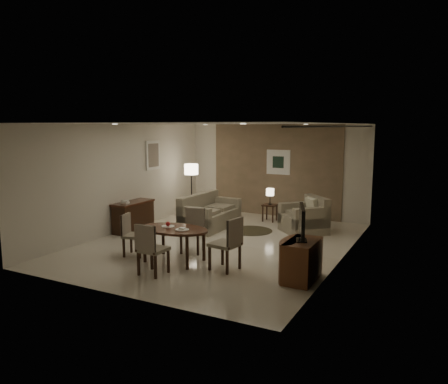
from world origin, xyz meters
The scene contains 31 objects.
room_shell centered at (0.00, 0.40, 1.35)m, with size 5.50×7.00×2.70m.
taupe_accent centered at (0.00, 3.48, 1.35)m, with size 3.96×0.03×2.70m, color #7E644E.
curtain_wall centered at (2.68, 0.00, 1.32)m, with size 0.08×6.70×2.58m, color beige, non-canonical shape.
curtain_rod centered at (2.68, 0.00, 2.64)m, with size 0.03×0.03×6.80m, color black.
art_back_frame centered at (0.10, 3.46, 1.60)m, with size 0.72×0.03×0.72m, color silver.
art_back_canvas centered at (0.10, 3.44, 1.60)m, with size 0.34×0.01×0.34m, color black.
art_left_frame centered at (-2.72, 1.20, 1.85)m, with size 0.03×0.60×0.80m, color silver.
art_left_canvas centered at (-2.71, 1.20, 1.85)m, with size 0.01×0.46×0.64m, color gray.
downlight_nl centered at (-1.40, -1.80, 2.69)m, with size 0.10×0.10×0.01m, color white.
downlight_nr centered at (1.40, -1.80, 2.69)m, with size 0.10×0.10×0.01m, color white.
downlight_fl centered at (-1.40, 1.80, 2.69)m, with size 0.10×0.10×0.01m, color white.
downlight_fr centered at (1.40, 1.80, 2.69)m, with size 0.10×0.10×0.01m, color white.
console_desk centered at (-2.49, 0.00, 0.38)m, with size 0.48×1.20×0.75m, color #492617, non-canonical shape.
telephone centered at (-2.49, -0.30, 0.80)m, with size 0.20×0.14×0.09m, color white, non-canonical shape.
tv_cabinet centered at (2.40, -1.50, 0.35)m, with size 0.48×0.90×0.70m, color brown, non-canonical shape.
flat_tv centered at (2.38, -1.50, 1.02)m, with size 0.06×0.88×0.60m, color black, non-canonical shape.
dining_table centered at (-0.15, -1.63, 0.33)m, with size 1.42×0.89×0.67m, color #492617, non-canonical shape.
chair_near centered at (-0.07, -2.43, 0.47)m, with size 0.46×0.46×0.95m, color gray, non-canonical shape.
chair_far centered at (-0.17, -0.93, 0.46)m, with size 0.44×0.44×0.92m, color gray, non-canonical shape.
chair_left centered at (-1.09, -1.67, 0.43)m, with size 0.42×0.42×0.86m, color gray, non-canonical shape.
chair_right centered at (0.96, -1.62, 0.50)m, with size 0.48×0.48×1.00m, color gray, non-canonical shape.
plate_a centered at (-0.33, -1.58, 0.68)m, with size 0.26×0.26×0.02m, color white.
plate_b centered at (0.07, -1.68, 0.68)m, with size 0.26×0.26×0.02m, color white.
fruit_apple centered at (-0.33, -1.58, 0.73)m, with size 0.09×0.09×0.09m, color #A21213.
napkin centered at (0.07, -1.68, 0.70)m, with size 0.12×0.08×0.03m, color white.
round_rug centered at (0.16, 1.38, 0.01)m, with size 1.09×1.09×0.01m, color #393420.
sofa centered at (-0.94, 1.23, 0.43)m, with size 0.92×1.85×0.87m, color gray, non-canonical shape.
armchair centered at (1.39, 1.84, 0.45)m, with size 1.01×0.95×0.89m, color gray, non-canonical shape.
side_table centered at (0.16, 2.68, 0.24)m, with size 0.37×0.37×0.48m, color #321B10, non-canonical shape.
table_lamp centered at (0.16, 2.68, 0.73)m, with size 0.22×0.22×0.50m, color #FFEAC1, non-canonical shape.
floor_lamp centered at (-2.06, 2.12, 0.78)m, with size 0.40×0.40×1.56m, color #FFE5B7, non-canonical shape.
Camera 1 is at (4.55, -8.57, 2.65)m, focal length 35.00 mm.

